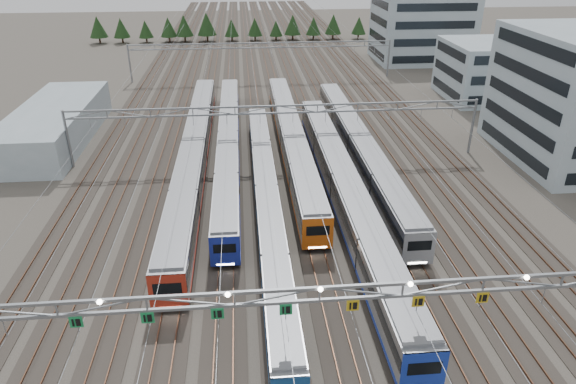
{
  "coord_description": "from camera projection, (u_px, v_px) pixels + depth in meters",
  "views": [
    {
      "loc": [
        -4.56,
        -26.82,
        28.51
      ],
      "look_at": [
        -0.02,
        22.63,
        3.5
      ],
      "focal_mm": 32.0,
      "sensor_mm": 36.0,
      "label": 1
    }
  ],
  "objects": [
    {
      "name": "train_b",
      "position": [
        228.0,
        142.0,
        72.76
      ],
      "size": [
        2.87,
        56.86,
        3.73
      ],
      "color": "black",
      "rests_on": "ground"
    },
    {
      "name": "gantry_mid",
      "position": [
        276.0,
        116.0,
        69.75
      ],
      "size": [
        56.36,
        0.36,
        8.0
      ],
      "color": "gray",
      "rests_on": "ground"
    },
    {
      "name": "gantry_near",
      "position": [
        319.0,
        298.0,
        33.75
      ],
      "size": [
        56.36,
        0.61,
        8.08
      ],
      "color": "gray",
      "rests_on": "ground"
    },
    {
      "name": "ground",
      "position": [
        317.0,
        375.0,
        37.05
      ],
      "size": [
        400.0,
        400.0,
        0.0
      ],
      "primitive_type": "plane",
      "color": "#47423A",
      "rests_on": "ground"
    },
    {
      "name": "train_c",
      "position": [
        267.0,
        197.0,
        58.06
      ],
      "size": [
        2.58,
        56.31,
        3.35
      ],
      "color": "black",
      "rests_on": "ground"
    },
    {
      "name": "gantry_far",
      "position": [
        261.0,
        50.0,
        109.77
      ],
      "size": [
        56.36,
        0.36,
        8.0
      ],
      "color": "gray",
      "rests_on": "ground"
    },
    {
      "name": "treeline",
      "position": [
        252.0,
        26.0,
        151.25
      ],
      "size": [
        93.8,
        5.6,
        7.02
      ],
      "color": "#332114",
      "rests_on": "ground"
    },
    {
      "name": "train_e",
      "position": [
        344.0,
        188.0,
        59.24
      ],
      "size": [
        3.17,
        56.53,
        4.13
      ],
      "color": "black",
      "rests_on": "ground"
    },
    {
      "name": "track_bed",
      "position": [
        259.0,
        58.0,
        125.31
      ],
      "size": [
        54.0,
        260.0,
        5.42
      ],
      "color": "#2D2823",
      "rests_on": "ground"
    },
    {
      "name": "depot_bldg_north",
      "position": [
        422.0,
        28.0,
        126.38
      ],
      "size": [
        22.0,
        18.0,
        15.48
      ],
      "primitive_type": "cube",
      "color": "#95AAB2",
      "rests_on": "ground"
    },
    {
      "name": "train_d",
      "position": [
        291.0,
        138.0,
        73.74
      ],
      "size": [
        3.12,
        53.54,
        4.07
      ],
      "color": "black",
      "rests_on": "ground"
    },
    {
      "name": "depot_bldg_mid",
      "position": [
        484.0,
        70.0,
        97.62
      ],
      "size": [
        14.0,
        16.0,
        10.57
      ],
      "primitive_type": "cube",
      "color": "#95AAB2",
      "rests_on": "ground"
    },
    {
      "name": "west_shed",
      "position": [
        55.0,
        124.0,
        78.15
      ],
      "size": [
        10.0,
        30.0,
        5.27
      ],
      "primitive_type": "cube",
      "color": "#95AAB2",
      "rests_on": "ground"
    },
    {
      "name": "train_f",
      "position": [
        359.0,
        146.0,
        70.84
      ],
      "size": [
        3.1,
        52.34,
        4.05
      ],
      "color": "black",
      "rests_on": "ground"
    },
    {
      "name": "train_a",
      "position": [
        195.0,
        151.0,
        69.11
      ],
      "size": [
        3.17,
        61.55,
        4.13
      ],
      "color": "black",
      "rests_on": "ground"
    }
  ]
}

